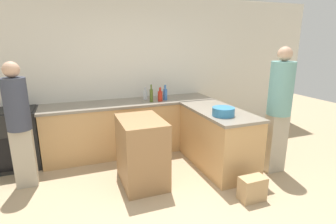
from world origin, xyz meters
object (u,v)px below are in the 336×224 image
vinegar_bottle_clear (145,95)px  island_table (142,151)px  person_by_range (19,121)px  mixing_bowl (223,112)px  range_oven (15,139)px  olive_oil_bottle (151,95)px  person_at_peninsula (279,106)px  water_bottle_blue (165,94)px  paper_bag (252,189)px  hot_sauce_bottle (160,96)px

vinegar_bottle_clear → island_table: bearing=-108.7°
person_by_range → mixing_bowl: bearing=-14.3°
range_oven → olive_oil_bottle: 2.24m
range_oven → person_at_peninsula: size_ratio=0.50×
water_bottle_blue → person_by_range: 2.30m
range_oven → person_by_range: (0.21, -0.70, 0.47)m
range_oven → vinegar_bottle_clear: size_ratio=4.24×
person_at_peninsula → person_by_range: bearing=166.4°
island_table → mixing_bowl: mixing_bowl is taller
range_oven → mixing_bowl: (2.83, -1.37, 0.51)m
water_bottle_blue → olive_oil_bottle: olive_oil_bottle is taller
vinegar_bottle_clear → paper_bag: 2.40m
person_at_peninsula → hot_sauce_bottle: bearing=134.7°
mixing_bowl → water_bottle_blue: size_ratio=1.16×
range_oven → hot_sauce_bottle: bearing=-4.3°
water_bottle_blue → mixing_bowl: bearing=-72.3°
island_table → water_bottle_blue: 1.39m
person_by_range → island_table: bearing=-17.2°
island_table → vinegar_bottle_clear: size_ratio=4.24×
vinegar_bottle_clear → olive_oil_bottle: bearing=-78.5°
range_oven → paper_bag: 3.54m
mixing_bowl → person_by_range: (-2.62, 0.67, -0.04)m
range_oven → mixing_bowl: bearing=-25.8°
mixing_bowl → paper_bag: mixing_bowl is taller
mixing_bowl → vinegar_bottle_clear: vinegar_bottle_clear is taller
hot_sauce_bottle → paper_bag: (0.54, -1.89, -0.85)m
range_oven → water_bottle_blue: bearing=-2.6°
water_bottle_blue → paper_bag: size_ratio=0.83×
mixing_bowl → person_at_peninsula: size_ratio=0.17×
island_table → hot_sauce_bottle: size_ratio=3.83×
olive_oil_bottle → paper_bag: 2.20m
range_oven → island_table: bearing=-34.3°
mixing_bowl → water_bottle_blue: 1.32m
water_bottle_blue → paper_bag: (0.43, -1.96, -0.86)m
island_table → person_by_range: person_by_range is taller
mixing_bowl → person_by_range: size_ratio=0.18×
mixing_bowl → paper_bag: bearing=-88.0°
island_table → person_by_range: 1.63m
olive_oil_bottle → paper_bag: size_ratio=0.93×
water_bottle_blue → hot_sauce_bottle: (-0.12, -0.06, -0.01)m
olive_oil_bottle → hot_sauce_bottle: size_ratio=1.24×
island_table → hot_sauce_bottle: bearing=58.1°
person_by_range → hot_sauce_bottle: bearing=14.0°
person_at_peninsula → paper_bag: bearing=-146.1°
hot_sauce_bottle → water_bottle_blue: bearing=28.9°
range_oven → vinegar_bottle_clear: bearing=1.4°
island_table → vinegar_bottle_clear: (0.41, 1.21, 0.53)m
olive_oil_bottle → island_table: bearing=-114.7°
range_oven → person_at_peninsula: (3.66, -1.53, 0.55)m
range_oven → person_at_peninsula: person_at_peninsula is taller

